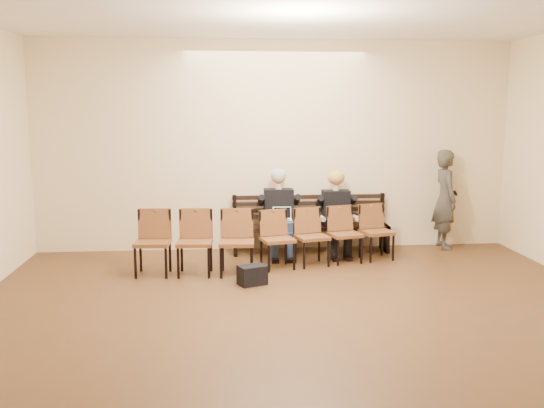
{
  "coord_description": "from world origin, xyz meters",
  "views": [
    {
      "loc": [
        -0.94,
        -5.15,
        2.41
      ],
      "look_at": [
        -0.14,
        4.05,
        0.92
      ],
      "focal_mm": 40.0,
      "sensor_mm": 36.0,
      "label": 1
    }
  ],
  "objects": [
    {
      "name": "seated_man",
      "position": [
        0.02,
        4.53,
        0.71
      ],
      "size": [
        0.59,
        0.82,
        1.42
      ],
      "primitive_type": null,
      "color": "black",
      "rests_on": "ground"
    },
    {
      "name": "chair_row_back",
      "position": [
        -1.31,
        3.41,
        0.47
      ],
      "size": [
        1.73,
        0.63,
        0.95
      ],
      "primitive_type": "cube",
      "rotation": [
        0.0,
        0.0,
        -0.07
      ],
      "color": "brown",
      "rests_on": "ground"
    },
    {
      "name": "passerby",
      "position": [
        2.89,
        4.75,
        0.97
      ],
      "size": [
        0.47,
        0.72,
        1.95
      ],
      "primitive_type": "imported",
      "rotation": [
        0.0,
        0.0,
        1.56
      ],
      "color": "#3A362F",
      "rests_on": "ground"
    },
    {
      "name": "room_walls",
      "position": [
        0.0,
        0.79,
        2.54
      ],
      "size": [
        8.02,
        10.01,
        3.51
      ],
      "color": "beige",
      "rests_on": "ground"
    },
    {
      "name": "bench",
      "position": [
        0.56,
        4.65,
        0.23
      ],
      "size": [
        2.6,
        0.9,
        0.45
      ],
      "primitive_type": "cube",
      "color": "black",
      "rests_on": "ground"
    },
    {
      "name": "water_bottle",
      "position": [
        1.1,
        4.27,
        0.57
      ],
      "size": [
        0.09,
        0.09,
        0.24
      ],
      "primitive_type": "cylinder",
      "rotation": [
        0.0,
        0.0,
        0.21
      ],
      "color": "silver",
      "rests_on": "bench"
    },
    {
      "name": "laptop",
      "position": [
        0.06,
        4.34,
        0.56
      ],
      "size": [
        0.33,
        0.28,
        0.22
      ],
      "primitive_type": "cube",
      "rotation": [
        0.0,
        0.0,
        0.16
      ],
      "color": "silver",
      "rests_on": "bench"
    },
    {
      "name": "seated_woman",
      "position": [
        0.98,
        4.53,
        0.65
      ],
      "size": [
        0.56,
        0.77,
        1.3
      ],
      "primitive_type": null,
      "color": "black",
      "rests_on": "ground"
    },
    {
      "name": "bag",
      "position": [
        -0.51,
        2.85,
        0.13
      ],
      "size": [
        0.43,
        0.37,
        0.27
      ],
      "primitive_type": "cube",
      "rotation": [
        0.0,
        0.0,
        0.4
      ],
      "color": "black",
      "rests_on": "ground"
    },
    {
      "name": "chair_row_front",
      "position": [
        0.72,
        3.87,
        0.44
      ],
      "size": [
        2.18,
        0.99,
        0.88
      ],
      "primitive_type": "cube",
      "rotation": [
        0.0,
        0.0,
        0.25
      ],
      "color": "brown",
      "rests_on": "ground"
    },
    {
      "name": "ground",
      "position": [
        0.0,
        0.0,
        0.0
      ],
      "size": [
        10.0,
        10.0,
        0.0
      ],
      "primitive_type": "plane",
      "color": "#53331C",
      "rests_on": "ground"
    }
  ]
}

